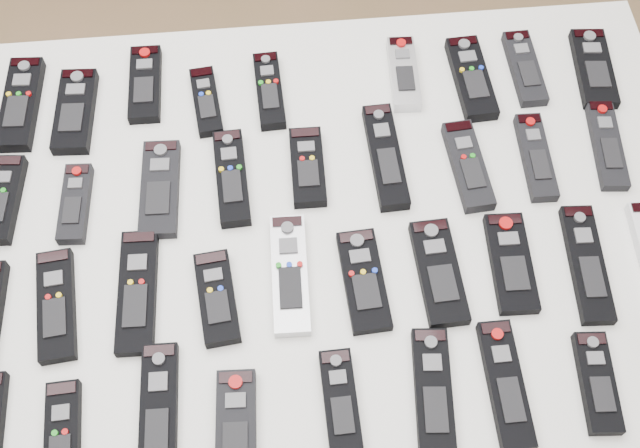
{
  "coord_description": "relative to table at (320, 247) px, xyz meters",
  "views": [
    {
      "loc": [
        0.03,
        -0.63,
        1.9
      ],
      "look_at": [
        0.09,
        -0.03,
        0.8
      ],
      "focal_mm": 45.0,
      "sensor_mm": 36.0,
      "label": 1
    }
  ],
  "objects": [
    {
      "name": "ground",
      "position": [
        -0.09,
        0.03,
        -0.72
      ],
      "size": [
        4.0,
        4.0,
        0.0
      ],
      "primitive_type": "plane",
      "color": "olive",
      "rests_on": "ground"
    },
    {
      "name": "table",
      "position": [
        0.0,
        0.0,
        0.0
      ],
      "size": [
        1.25,
        0.88,
        0.78
      ],
      "color": "white",
      "rests_on": "ground"
    },
    {
      "name": "remote_0",
      "position": [
        -0.49,
        0.29,
        0.07
      ],
      "size": [
        0.07,
        0.19,
        0.02
      ],
      "primitive_type": "cube",
      "rotation": [
        0.0,
        0.0,
        -0.06
      ],
      "color": "black",
      "rests_on": "table"
    },
    {
      "name": "remote_1",
      "position": [
        -0.4,
        0.26,
        0.07
      ],
      "size": [
        0.07,
        0.17,
        0.02
      ],
      "primitive_type": "cube",
      "rotation": [
        0.0,
        0.0,
        -0.06
      ],
      "color": "black",
      "rests_on": "table"
    },
    {
      "name": "remote_2",
      "position": [
        -0.28,
        0.31,
        0.07
      ],
      "size": [
        0.06,
        0.16,
        0.02
      ],
      "primitive_type": "cube",
      "rotation": [
        0.0,
        0.0,
        -0.01
      ],
      "color": "black",
      "rests_on": "table"
    },
    {
      "name": "remote_3",
      "position": [
        -0.17,
        0.27,
        0.07
      ],
      "size": [
        0.06,
        0.14,
        0.02
      ],
      "primitive_type": "cube",
      "rotation": [
        0.0,
        0.0,
        0.11
      ],
      "color": "black",
      "rests_on": "table"
    },
    {
      "name": "remote_4",
      "position": [
        -0.06,
        0.28,
        0.07
      ],
      "size": [
        0.05,
        0.16,
        0.02
      ],
      "primitive_type": "cube",
      "rotation": [
        0.0,
        0.0,
        0.03
      ],
      "color": "black",
      "rests_on": "table"
    },
    {
      "name": "remote_5",
      "position": [
        0.18,
        0.29,
        0.07
      ],
      "size": [
        0.05,
        0.15,
        0.02
      ],
      "primitive_type": "cube",
      "rotation": [
        0.0,
        0.0,
        -0.04
      ],
      "color": "#B7B7BC",
      "rests_on": "table"
    },
    {
      "name": "remote_6",
      "position": [
        0.29,
        0.27,
        0.07
      ],
      "size": [
        0.06,
        0.18,
        0.02
      ],
      "primitive_type": "cube",
      "rotation": [
        0.0,
        0.0,
        0.05
      ],
      "color": "black",
      "rests_on": "table"
    },
    {
      "name": "remote_7",
      "position": [
        0.39,
        0.29,
        0.07
      ],
      "size": [
        0.05,
        0.16,
        0.02
      ],
      "primitive_type": "cube",
      "rotation": [
        0.0,
        0.0,
        0.02
      ],
      "color": "black",
      "rests_on": "table"
    },
    {
      "name": "remote_8",
      "position": [
        0.51,
        0.28,
        0.07
      ],
      "size": [
        0.07,
        0.17,
        0.02
      ],
      "primitive_type": "cube",
      "rotation": [
        0.0,
        0.0,
        -0.08
      ],
      "color": "black",
      "rests_on": "table"
    },
    {
      "name": "remote_9",
      "position": [
        -0.51,
        0.1,
        0.07
      ],
      "size": [
        0.07,
        0.16,
        0.02
      ],
      "primitive_type": "cube",
      "rotation": [
        0.0,
        0.0,
        -0.09
      ],
      "color": "black",
      "rests_on": "table"
    },
    {
      "name": "remote_10",
      "position": [
        -0.39,
        0.08,
        0.07
      ],
      "size": [
        0.05,
        0.14,
        0.02
      ],
      "primitive_type": "cube",
      "rotation": [
        0.0,
        0.0,
        -0.06
      ],
      "color": "black",
      "rests_on": "table"
    },
    {
      "name": "remote_11",
      "position": [
        -0.25,
        0.09,
        0.07
      ],
      "size": [
        0.07,
        0.18,
        0.02
      ],
      "primitive_type": "cube",
      "rotation": [
        0.0,
        0.0,
        -0.04
      ],
      "color": "black",
      "rests_on": "table"
    },
    {
      "name": "remote_12",
      "position": [
        -0.14,
        0.1,
        0.07
      ],
      "size": [
        0.06,
        0.18,
        0.02
      ],
      "primitive_type": "cube",
      "rotation": [
        0.0,
        0.0,
        0.04
      ],
      "color": "black",
      "rests_on": "table"
    },
    {
      "name": "remote_13",
      "position": [
        -0.01,
        0.11,
        0.07
      ],
      "size": [
        0.06,
        0.15,
        0.02
      ],
      "primitive_type": "cube",
      "rotation": [
        0.0,
        0.0,
        -0.02
      ],
      "color": "black",
      "rests_on": "table"
    },
    {
      "name": "remote_14",
      "position": [
        0.12,
        0.12,
        0.07
      ],
      "size": [
        0.06,
        0.2,
        0.02
      ],
      "primitive_type": "cube",
      "rotation": [
        0.0,
        0.0,
        0.04
      ],
      "color": "black",
      "rests_on": "table"
    },
    {
      "name": "remote_15",
      "position": [
        0.25,
        0.09,
        0.07
      ],
      "size": [
        0.06,
        0.17,
        0.02
      ],
      "primitive_type": "cube",
      "rotation": [
        0.0,
        0.0,
        0.07
      ],
      "color": "black",
      "rests_on": "table"
    },
    {
      "name": "remote_16",
      "position": [
        0.37,
        0.1,
        0.07
      ],
      "size": [
        0.05,
        0.17,
        0.02
      ],
      "primitive_type": "cube",
      "rotation": [
        0.0,
        0.0,
        -0.03
      ],
      "color": "black",
      "rests_on": "table"
    },
    {
      "name": "remote_17",
      "position": [
        0.49,
        0.11,
        0.07
      ],
      "size": [
        0.06,
        0.18,
        0.02
      ],
      "primitive_type": "cube",
      "rotation": [
        0.0,
        0.0,
        -0.09
      ],
      "color": "black",
      "rests_on": "table"
    },
    {
      "name": "remote_19",
      "position": [
        -0.41,
        -0.1,
        0.07
      ],
      "size": [
        0.07,
        0.18,
        0.02
      ],
      "primitive_type": "cube",
      "rotation": [
        0.0,
        0.0,
        0.09
      ],
      "color": "black",
      "rests_on": "table"
    },
    {
      "name": "remote_20",
      "position": [
        -0.29,
        -0.09,
        0.07
      ],
      "size": [
        0.06,
        0.2,
        0.02
      ],
      "primitive_type": "cube",
      "rotation": [
        0.0,
        0.0,
        -0.03
      ],
      "color": "black",
      "rests_on": "table"
    },
    {
      "name": "remote_21",
      "position": [
        -0.17,
        -0.11,
        0.07
      ],
      "size": [
        0.07,
        0.15,
        0.02
      ],
      "primitive_type": "cube",
      "rotation": [
        0.0,
        0.0,
        0.1
      ],
      "color": "black",
      "rests_on": "table"
    },
    {
      "name": "remote_22",
      "position": [
        -0.05,
        -0.08,
        0.07
      ],
      "size": [
        0.06,
        0.2,
        0.02
      ],
      "primitive_type": "cube",
      "rotation": [
        0.0,
        0.0,
        -0.03
      ],
      "color": "#B7B7BC",
      "rests_on": "table"
    },
    {
      "name": "remote_23",
      "position": [
        0.06,
        -0.1,
        0.07
      ],
      "size": [
        0.07,
        0.17,
        0.02
      ],
      "primitive_type": "cube",
      "rotation": [
        0.0,
        0.0,
        0.05
      ],
      "color": "black",
      "rests_on": "table"
    },
    {
      "name": "remote_24",
      "position": [
        0.17,
        -0.1,
        0.07
      ],
      "size": [
        0.07,
        0.18,
        0.02
      ],
      "primitive_type": "cube",
      "rotation": [
        0.0,
        0.0,
        0.04
      ],
      "color": "black",
      "rests_on": "table"
    },
    {
      "name": "remote_25",
      "position": [
        0.29,
        -0.09,
        0.07
      ],
      "size": [
        0.07,
        0.17,
        0.02
      ],
      "primitive_type": "cube",
      "rotation": [
        0.0,
        0.0,
        -0.04
      ],
      "color": "black",
      "rests_on": "table"
    },
    {
      "name": "remote_26",
      "position": [
        0.4,
        -0.1,
        0.07
      ],
      "size": [
        0.06,
        0.2,
        0.02
      ],
      "primitive_type": "cube",
      "rotation": [
        0.0,
        0.0,
        -0.06
      ],
      "color": "black",
      "rests_on": "table"
    },
    {
      "name": "remote_29",
      "position": [
        -0.38,
        -0.3,
        0.07
      ],
      "size": [
        0.05,
        0.17,
        0.02
      ],
      "primitive_type": "cube",
      "rotation": [
        0.0,
        0.0,
        0.04
      ],
      "color": "black",
      "rests_on": "table"
    },
    {
      "name": "remote_30",
      "position": [
        -0.25,
        -0.28,
        0.07
      ],
      "size": [
        0.06,
        0.21,
        0.02
      ],
      "primitive_type": "cube",
      "rotation": [
        0.0,
        0.0,
        -0.02
      ],
      "color": "black",
      "rests_on": "table"
    },
    {
      "name": "remote_31",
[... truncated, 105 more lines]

